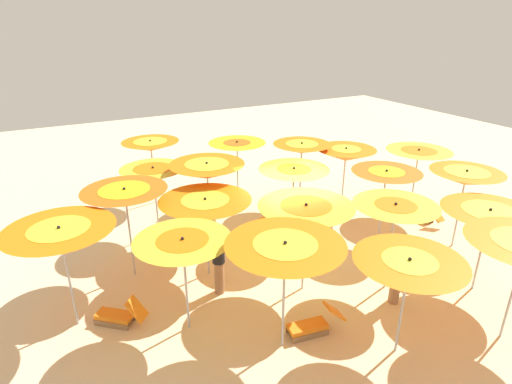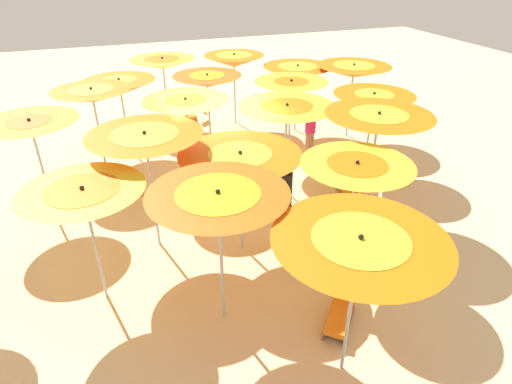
{
  "view_description": "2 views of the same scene",
  "coord_description": "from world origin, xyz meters",
  "px_view_note": "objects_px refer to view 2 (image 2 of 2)",
  "views": [
    {
      "loc": [
        5.64,
        8.52,
        6.18
      ],
      "look_at": [
        0.23,
        -1.84,
        1.33
      ],
      "focal_mm": 29.35,
      "sensor_mm": 36.0,
      "label": 1
    },
    {
      "loc": [
        9.21,
        -2.37,
        5.4
      ],
      "look_at": [
        1.77,
        0.23,
        0.84
      ],
      "focal_mm": 30.06,
      "sensor_mm": 36.0,
      "label": 2
    }
  ],
  "objects_px": {
    "beach_umbrella_18": "(120,87)",
    "beachgoer_0": "(284,201)",
    "beach_umbrella_19": "(163,63)",
    "beach_umbrella_17": "(92,96)",
    "beach_umbrella_8": "(291,87)",
    "beach_umbrella_12": "(186,107)",
    "beach_umbrella_9": "(298,72)",
    "beach_umbrella_10": "(85,200)",
    "lounger_3": "(341,310)",
    "beach_umbrella_3": "(373,100)",
    "beach_umbrella_4": "(353,71)",
    "beach_umbrella_14": "(234,61)",
    "beach_umbrella_13": "(207,81)",
    "lounger_0": "(169,192)",
    "beach_umbrella_11": "(146,145)",
    "lounger_2": "(348,188)",
    "beachgoer_1": "(310,129)",
    "lounger_1": "(103,176)",
    "beach_umbrella_5": "(219,206)",
    "beach_umbrella_6": "(240,161)",
    "beach_umbrella_0": "(359,250)",
    "beach_umbrella_2": "(378,124)",
    "beach_umbrella_7": "(287,112)",
    "beach_umbrella_1": "(356,173)",
    "lounger_4": "(187,117)",
    "beach_umbrella_16": "(31,128)"
  },
  "relations": [
    {
      "from": "beach_umbrella_13",
      "to": "lounger_2",
      "type": "height_order",
      "value": "beach_umbrella_13"
    },
    {
      "from": "lounger_2",
      "to": "beachgoer_1",
      "type": "xyz_separation_m",
      "value": [
        -2.29,
        0.01,
        0.68
      ]
    },
    {
      "from": "beach_umbrella_9",
      "to": "beach_umbrella_10",
      "type": "relative_size",
      "value": 0.98
    },
    {
      "from": "beach_umbrella_8",
      "to": "beach_umbrella_11",
      "type": "relative_size",
      "value": 0.92
    },
    {
      "from": "lounger_0",
      "to": "beach_umbrella_13",
      "type": "bearing_deg",
      "value": 40.82
    },
    {
      "from": "beach_umbrella_3",
      "to": "lounger_1",
      "type": "relative_size",
      "value": 1.76
    },
    {
      "from": "beach_umbrella_19",
      "to": "beach_umbrella_17",
      "type": "bearing_deg",
      "value": -35.58
    },
    {
      "from": "beach_umbrella_13",
      "to": "lounger_1",
      "type": "xyz_separation_m",
      "value": [
        1.38,
        -3.24,
        -1.82
      ]
    },
    {
      "from": "beach_umbrella_11",
      "to": "beach_umbrella_13",
      "type": "bearing_deg",
      "value": 153.78
    },
    {
      "from": "beach_umbrella_1",
      "to": "beach_umbrella_10",
      "type": "bearing_deg",
      "value": -97.43
    },
    {
      "from": "beach_umbrella_2",
      "to": "lounger_0",
      "type": "bearing_deg",
      "value": -115.81
    },
    {
      "from": "beach_umbrella_14",
      "to": "beach_umbrella_0",
      "type": "bearing_deg",
      "value": -8.18
    },
    {
      "from": "beach_umbrella_4",
      "to": "beach_umbrella_11",
      "type": "bearing_deg",
      "value": -59.57
    },
    {
      "from": "beach_umbrella_2",
      "to": "beach_umbrella_6",
      "type": "xyz_separation_m",
      "value": [
        0.36,
        -3.14,
        -0.2
      ]
    },
    {
      "from": "beach_umbrella_13",
      "to": "lounger_0",
      "type": "xyz_separation_m",
      "value": [
        2.83,
        -1.74,
        -1.82
      ]
    },
    {
      "from": "lounger_3",
      "to": "beach_umbrella_7",
      "type": "bearing_deg",
      "value": -149.44
    },
    {
      "from": "beach_umbrella_9",
      "to": "lounger_3",
      "type": "distance_m",
      "value": 8.62
    },
    {
      "from": "beach_umbrella_11",
      "to": "beach_umbrella_14",
      "type": "height_order",
      "value": "beach_umbrella_11"
    },
    {
      "from": "beach_umbrella_11",
      "to": "beach_umbrella_18",
      "type": "relative_size",
      "value": 1.14
    },
    {
      "from": "lounger_0",
      "to": "beach_umbrella_3",
      "type": "bearing_deg",
      "value": -18.63
    },
    {
      "from": "beach_umbrella_13",
      "to": "beach_umbrella_17",
      "type": "relative_size",
      "value": 0.95
    },
    {
      "from": "beach_umbrella_4",
      "to": "beach_umbrella_14",
      "type": "distance_m",
      "value": 3.86
    },
    {
      "from": "beach_umbrella_1",
      "to": "beach_umbrella_2",
      "type": "relative_size",
      "value": 0.91
    },
    {
      "from": "beach_umbrella_6",
      "to": "beachgoer_1",
      "type": "xyz_separation_m",
      "value": [
        -3.42,
        3.12,
        -1.06
      ]
    },
    {
      "from": "beach_umbrella_11",
      "to": "beach_umbrella_13",
      "type": "height_order",
      "value": "beach_umbrella_11"
    },
    {
      "from": "lounger_3",
      "to": "beach_umbrella_8",
      "type": "bearing_deg",
      "value": -154.54
    },
    {
      "from": "beach_umbrella_0",
      "to": "beach_umbrella_11",
      "type": "bearing_deg",
      "value": -152.15
    },
    {
      "from": "beach_umbrella_16",
      "to": "lounger_0",
      "type": "height_order",
      "value": "beach_umbrella_16"
    },
    {
      "from": "beach_umbrella_8",
      "to": "beach_umbrella_12",
      "type": "distance_m",
      "value": 3.14
    },
    {
      "from": "beach_umbrella_1",
      "to": "beach_umbrella_3",
      "type": "distance_m",
      "value": 4.31
    },
    {
      "from": "beach_umbrella_14",
      "to": "beach_umbrella_17",
      "type": "relative_size",
      "value": 1.01
    },
    {
      "from": "lounger_0",
      "to": "beachgoer_0",
      "type": "bearing_deg",
      "value": -69.14
    },
    {
      "from": "beach_umbrella_19",
      "to": "beach_umbrella_4",
      "type": "bearing_deg",
      "value": 61.0
    },
    {
      "from": "beach_umbrella_14",
      "to": "beach_umbrella_9",
      "type": "bearing_deg",
      "value": 51.42
    },
    {
      "from": "beach_umbrella_12",
      "to": "beach_umbrella_8",
      "type": "bearing_deg",
      "value": 105.5
    },
    {
      "from": "beachgoer_1",
      "to": "beach_umbrella_13",
      "type": "bearing_deg",
      "value": 161.87
    },
    {
      "from": "beach_umbrella_9",
      "to": "lounger_2",
      "type": "height_order",
      "value": "beach_umbrella_9"
    },
    {
      "from": "beach_umbrella_6",
      "to": "beach_umbrella_19",
      "type": "distance_m",
      "value": 7.52
    },
    {
      "from": "beach_umbrella_18",
      "to": "lounger_4",
      "type": "xyz_separation_m",
      "value": [
        -1.69,
        2.11,
        -1.73
      ]
    },
    {
      "from": "beach_umbrella_3",
      "to": "beach_umbrella_18",
      "type": "height_order",
      "value": "beach_umbrella_18"
    },
    {
      "from": "beach_umbrella_18",
      "to": "beachgoer_0",
      "type": "bearing_deg",
      "value": 24.43
    },
    {
      "from": "beach_umbrella_12",
      "to": "beach_umbrella_17",
      "type": "bearing_deg",
      "value": -128.27
    },
    {
      "from": "beach_umbrella_2",
      "to": "beachgoer_0",
      "type": "distance_m",
      "value": 2.59
    },
    {
      "from": "beach_umbrella_9",
      "to": "beach_umbrella_14",
      "type": "relative_size",
      "value": 0.92
    },
    {
      "from": "beach_umbrella_7",
      "to": "beach_umbrella_11",
      "type": "xyz_separation_m",
      "value": [
        1.13,
        -3.27,
        0.14
      ]
    },
    {
      "from": "beach_umbrella_10",
      "to": "lounger_1",
      "type": "xyz_separation_m",
      "value": [
        -4.42,
        0.11,
        -1.79
      ]
    },
    {
      "from": "beach_umbrella_4",
      "to": "beach_umbrella_1",
      "type": "bearing_deg",
      "value": -29.95
    },
    {
      "from": "beach_umbrella_11",
      "to": "beachgoer_1",
      "type": "relative_size",
      "value": 1.46
    },
    {
      "from": "beach_umbrella_11",
      "to": "beach_umbrella_16",
      "type": "distance_m",
      "value": 2.87
    },
    {
      "from": "beach_umbrella_5",
      "to": "lounger_1",
      "type": "distance_m",
      "value": 6.17
    }
  ]
}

